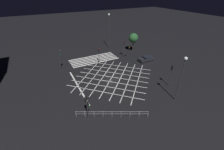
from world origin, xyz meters
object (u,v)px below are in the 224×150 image
(traffic_light_nw_cross, at_px, (172,72))
(traffic_light_median_south, at_px, (99,52))
(traffic_light_se_main, at_px, (59,57))
(traffic_light_ne_cross, at_px, (86,102))
(traffic_light_ne_main, at_px, (88,107))
(waiting_car, at_px, (146,59))
(street_lamp_west, at_px, (183,70))
(traffic_light_sw_main, at_px, (124,46))
(street_lamp_east, at_px, (109,23))
(street_tree_near, at_px, (133,38))
(traffic_light_sw_cross, at_px, (127,47))

(traffic_light_nw_cross, height_order, traffic_light_median_south, traffic_light_nw_cross)
(traffic_light_se_main, height_order, traffic_light_ne_cross, traffic_light_se_main)
(traffic_light_ne_cross, relative_size, traffic_light_median_south, 0.92)
(traffic_light_ne_main, bearing_deg, waiting_car, 30.91)
(traffic_light_ne_cross, xyz_separation_m, street_lamp_west, (-14.60, 3.45, 3.25))
(traffic_light_se_main, bearing_deg, traffic_light_sw_main, -2.14)
(traffic_light_median_south, bearing_deg, traffic_light_ne_cross, -29.17)
(traffic_light_se_main, height_order, traffic_light_sw_main, traffic_light_se_main)
(street_lamp_east, relative_size, street_tree_near, 1.94)
(traffic_light_se_main, xyz_separation_m, street_tree_near, (-21.63, -2.11, 0.67))
(traffic_light_nw_cross, bearing_deg, street_tree_near, -13.26)
(traffic_light_sw_cross, distance_m, waiting_car, 5.96)
(traffic_light_se_main, height_order, street_lamp_east, street_lamp_east)
(traffic_light_sw_main, xyz_separation_m, street_lamp_east, (0.28, -8.31, 4.46))
(traffic_light_se_main, distance_m, traffic_light_median_south, 9.40)
(street_tree_near, bearing_deg, traffic_light_sw_main, 29.21)
(traffic_light_sw_main, relative_size, traffic_light_nw_cross, 1.01)
(traffic_light_se_main, bearing_deg, traffic_light_ne_main, -88.94)
(street_lamp_west, xyz_separation_m, waiting_car, (-5.65, -14.80, -5.25))
(traffic_light_ne_main, xyz_separation_m, traffic_light_nw_cross, (-16.87, -0.96, 0.75))
(traffic_light_se_main, relative_size, waiting_car, 1.10)
(traffic_light_ne_cross, relative_size, waiting_car, 0.87)
(traffic_light_ne_main, height_order, waiting_car, traffic_light_ne_main)
(traffic_light_ne_cross, distance_m, street_lamp_west, 15.35)
(traffic_light_median_south, distance_m, street_lamp_east, 12.00)
(traffic_light_ne_main, xyz_separation_m, street_lamp_east, (-16.14, -25.34, 5.24))
(traffic_light_sw_main, distance_m, waiting_car, 6.74)
(traffic_light_se_main, bearing_deg, traffic_light_sw_cross, -3.61)
(traffic_light_sw_main, xyz_separation_m, traffic_light_median_south, (7.38, 0.07, -0.36))
(traffic_light_ne_cross, height_order, waiting_car, traffic_light_ne_cross)
(traffic_light_sw_cross, xyz_separation_m, street_lamp_west, (2.40, 19.24, 2.97))
(traffic_light_se_main, height_order, traffic_light_median_south, traffic_light_se_main)
(traffic_light_ne_main, relative_size, waiting_car, 0.80)
(traffic_light_sw_main, distance_m, traffic_light_sw_cross, 0.80)
(traffic_light_ne_main, xyz_separation_m, traffic_light_median_south, (-9.04, -16.96, 0.42))
(traffic_light_sw_cross, xyz_separation_m, waiting_car, (-3.25, 4.44, -2.29))
(traffic_light_sw_main, bearing_deg, traffic_light_sw_cross, 141.11)
(traffic_light_nw_cross, distance_m, street_lamp_west, 5.07)
(street_lamp_west, bearing_deg, traffic_light_se_main, -53.71)
(street_lamp_west, bearing_deg, street_tree_near, -106.64)
(street_lamp_east, height_order, street_lamp_west, street_lamp_east)
(traffic_light_ne_cross, height_order, traffic_light_nw_cross, traffic_light_nw_cross)
(traffic_light_ne_main, distance_m, street_lamp_west, 15.24)
(traffic_light_sw_main, height_order, street_lamp_west, street_lamp_west)
(traffic_light_nw_cross, xyz_separation_m, street_lamp_east, (0.73, -24.38, 4.49))
(traffic_light_ne_cross, xyz_separation_m, waiting_car, (-20.25, -11.35, -2.00))
(waiting_car, bearing_deg, traffic_light_sw_cross, -53.74)
(traffic_light_sw_cross, relative_size, street_lamp_east, 0.38)
(traffic_light_ne_cross, bearing_deg, traffic_light_sw_main, -45.28)
(street_lamp_west, relative_size, waiting_car, 1.92)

